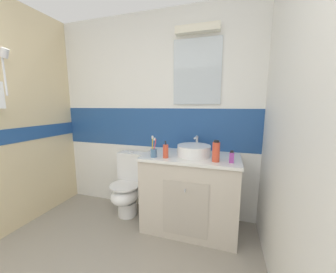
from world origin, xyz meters
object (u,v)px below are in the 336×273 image
(perfume_flask_small, at_px, (232,157))
(mouthwash_bottle, at_px, (216,151))
(toilet, at_px, (128,186))
(soap_dispenser, at_px, (166,151))
(sink_basin, at_px, (194,150))
(toothbrush_cup, at_px, (154,152))

(perfume_flask_small, height_order, mouthwash_bottle, mouthwash_bottle)
(perfume_flask_small, bearing_deg, toilet, 170.60)
(toilet, height_order, soap_dispenser, soap_dispenser)
(soap_dispenser, bearing_deg, perfume_flask_small, 1.32)
(toilet, height_order, perfume_flask_small, perfume_flask_small)
(mouthwash_bottle, bearing_deg, perfume_flask_small, -0.95)
(sink_basin, xyz_separation_m, perfume_flask_small, (0.38, -0.16, -0.00))
(soap_dispenser, xyz_separation_m, mouthwash_bottle, (0.50, 0.02, 0.03))
(toilet, bearing_deg, perfume_flask_small, -9.40)
(sink_basin, bearing_deg, toilet, 176.98)
(toilet, distance_m, toothbrush_cup, 0.74)
(sink_basin, xyz_separation_m, toothbrush_cup, (-0.39, -0.18, -0.00))
(mouthwash_bottle, bearing_deg, toilet, 169.49)
(toilet, distance_m, perfume_flask_small, 1.35)
(perfume_flask_small, bearing_deg, soap_dispenser, -178.68)
(perfume_flask_small, xyz_separation_m, mouthwash_bottle, (-0.15, 0.00, 0.04))
(toothbrush_cup, xyz_separation_m, perfume_flask_small, (0.78, 0.03, -0.00))
(sink_basin, distance_m, toilet, 1.00)
(sink_basin, height_order, toilet, sink_basin)
(sink_basin, xyz_separation_m, toilet, (-0.84, 0.04, -0.54))
(soap_dispenser, bearing_deg, toothbrush_cup, -175.44)
(toothbrush_cup, distance_m, soap_dispenser, 0.13)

